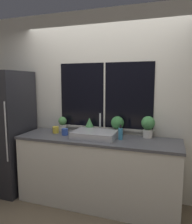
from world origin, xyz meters
TOP-DOWN VIEW (x-y plane):
  - ground_plane at (0.00, 0.00)m, footprint 14.00×14.00m
  - wall_back at (0.00, 0.67)m, footprint 8.00×0.09m
  - wall_left at (-2.04, 1.50)m, footprint 0.06×7.00m
  - counter at (0.00, 0.30)m, footprint 2.19×0.63m
  - refrigerator at (-1.45, 0.27)m, footprint 0.62×0.70m
  - sink at (-0.03, 0.30)m, footprint 0.57×0.46m
  - potted_plant_far_left at (-0.64, 0.54)m, footprint 0.13×0.13m
  - potted_plant_center_left at (-0.20, 0.54)m, footprint 0.12×0.12m
  - potted_plant_center_right at (0.22, 0.54)m, footprint 0.18×0.18m
  - potted_plant_far_right at (0.64, 0.54)m, footprint 0.18×0.18m
  - soap_bottle at (0.32, 0.31)m, footprint 0.06×0.06m
  - mug_yellow at (-0.67, 0.37)m, footprint 0.09×0.09m
  - mug_blue at (-0.48, 0.30)m, footprint 0.09×0.09m

SIDE VIEW (x-z plane):
  - ground_plane at x=0.00m, z-range 0.00..0.00m
  - counter at x=0.00m, z-range 0.00..0.94m
  - refrigerator at x=-1.45m, z-range 0.00..1.84m
  - mug_blue at x=-0.48m, z-range 0.94..1.03m
  - sink at x=-0.03m, z-range 0.83..1.13m
  - mug_yellow at x=-0.67m, z-range 0.94..1.03m
  - soap_bottle at x=0.32m, z-range 0.92..1.12m
  - potted_plant_far_left at x=-0.64m, z-range 0.94..1.16m
  - potted_plant_center_left at x=-0.20m, z-range 0.95..1.17m
  - potted_plant_center_right at x=0.22m, z-range 0.97..1.23m
  - potted_plant_far_right at x=0.64m, z-range 0.96..1.25m
  - wall_left at x=-2.04m, z-range 0.00..2.70m
  - wall_back at x=0.00m, z-range 0.00..2.70m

